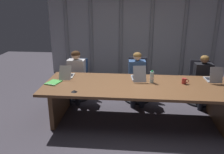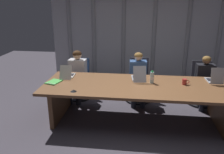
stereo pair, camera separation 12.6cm
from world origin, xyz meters
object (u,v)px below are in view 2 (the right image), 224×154
(person_center, at_px, (206,79))
(person_left_end, at_px, (77,72))
(office_chair_center, at_px, (201,88))
(conference_mic_left_side, at_px, (74,91))
(laptop_center, at_px, (214,79))
(laptop_left_mid, at_px, (139,77))
(office_chair_left_end, at_px, (79,83))
(coffee_mug_near, at_px, (185,82))
(office_chair_left_mid, at_px, (138,85))
(spiral_notepad, at_px, (54,82))
(laptop_left_end, at_px, (68,74))
(person_left_mid, at_px, (138,75))
(water_bottle_primary, at_px, (152,78))

(person_center, bearing_deg, person_left_end, -92.80)
(office_chair_center, xyz_separation_m, conference_mic_left_side, (-2.52, -1.46, 0.41))
(laptop_center, relative_size, office_chair_center, 0.43)
(laptop_center, bearing_deg, laptop_left_mid, 88.65)
(office_chair_center, bearing_deg, office_chair_left_end, -87.52)
(coffee_mug_near, bearing_deg, office_chair_left_end, 159.31)
(office_chair_left_mid, xyz_separation_m, spiral_notepad, (-1.62, -1.05, 0.39))
(person_center, height_order, coffee_mug_near, person_center)
(laptop_left_mid, relative_size, office_chair_left_mid, 0.51)
(office_chair_left_end, relative_size, office_chair_center, 0.98)
(office_chair_center, bearing_deg, spiral_notepad, -68.41)
(laptop_center, xyz_separation_m, office_chair_left_end, (-2.86, 0.67, -0.45))
(coffee_mug_near, bearing_deg, laptop_left_end, 176.19)
(office_chair_center, bearing_deg, conference_mic_left_side, -57.48)
(office_chair_left_mid, height_order, office_chair_center, office_chair_left_mid)
(office_chair_left_end, bearing_deg, laptop_center, 78.59)
(office_chair_left_mid, distance_m, office_chair_center, 1.41)
(person_left_end, relative_size, person_left_mid, 1.01)
(office_chair_center, bearing_deg, laptop_left_end, -73.63)
(laptop_left_end, relative_size, person_left_end, 0.41)
(person_left_end, relative_size, water_bottle_primary, 4.82)
(laptop_left_mid, relative_size, laptop_center, 1.22)
(spiral_notepad, bearing_deg, coffee_mug_near, 21.06)
(office_chair_left_mid, bearing_deg, laptop_center, 65.99)
(person_left_end, bearing_deg, spiral_notepad, -11.10)
(water_bottle_primary, bearing_deg, office_chair_center, 36.60)
(spiral_notepad, bearing_deg, person_left_mid, 45.66)
(office_chair_center, height_order, spiral_notepad, office_chair_center)
(laptop_left_mid, relative_size, conference_mic_left_side, 4.46)
(laptop_center, xyz_separation_m, person_left_mid, (-1.46, 0.51, -0.15))
(office_chair_center, bearing_deg, water_bottle_primary, -50.95)
(office_chair_left_end, distance_m, spiral_notepad, 1.14)
(office_chair_left_end, distance_m, person_left_end, 0.35)
(water_bottle_primary, xyz_separation_m, conference_mic_left_side, (-1.37, -0.60, -0.09))
(office_chair_left_end, xyz_separation_m, office_chair_left_mid, (1.41, 0.00, 0.01))
(office_chair_left_mid, xyz_separation_m, water_bottle_primary, (0.25, -0.86, 0.49))
(laptop_center, distance_m, spiral_notepad, 3.10)
(laptop_center, bearing_deg, person_center, -0.91)
(person_left_end, bearing_deg, water_bottle_primary, 69.38)
(laptop_left_end, distance_m, office_chair_center, 2.98)
(person_center, xyz_separation_m, water_bottle_primary, (-1.18, -0.69, 0.22))
(person_center, bearing_deg, office_chair_center, -172.81)
(office_chair_left_mid, relative_size, conference_mic_left_side, 8.79)
(laptop_left_mid, bearing_deg, office_chair_center, -71.10)
(laptop_center, xyz_separation_m, conference_mic_left_side, (-2.57, -0.79, -0.04))
(coffee_mug_near, bearing_deg, office_chair_left_mid, 135.03)
(office_chair_left_end, distance_m, water_bottle_primary, 1.94)
(office_chair_center, relative_size, person_left_end, 0.81)
(laptop_center, relative_size, water_bottle_primary, 1.68)
(person_left_mid, bearing_deg, water_bottle_primary, 16.35)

